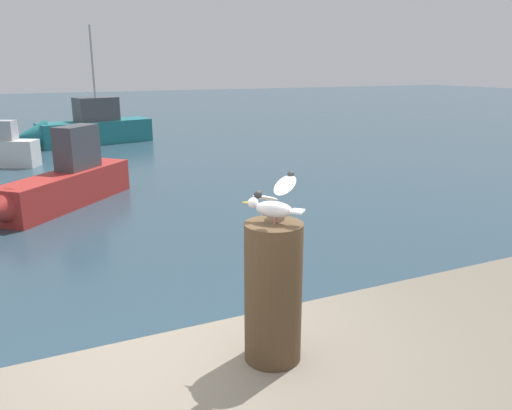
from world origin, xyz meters
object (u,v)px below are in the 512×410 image
Objects in this scene: boat_red at (62,184)px; boat_teal at (85,129)px; mooring_post at (273,293)px; seagull at (273,202)px.

boat_teal is at bearing 80.00° from boat_red.
mooring_post is 0.17× the size of boat_teal.
boat_teal is (1.67, 9.45, 0.11)m from boat_red.
boat_red is (-0.56, 9.21, -1.77)m from seagull.
seagull is 9.39m from boat_red.
seagull is at bearing 133.12° from mooring_post.
seagull is (-0.00, 0.00, 0.58)m from mooring_post.
seagull is 0.14× the size of boat_red.
boat_red is at bearing 93.51° from mooring_post.
boat_red is (-0.56, 9.21, -1.19)m from mooring_post.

